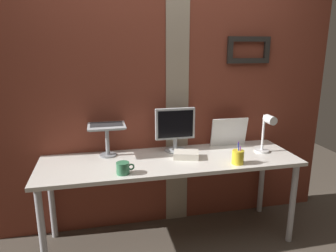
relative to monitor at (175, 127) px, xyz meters
name	(u,v)px	position (x,y,z in m)	size (l,w,h in m)	color
ground_plane	(171,240)	(-0.09, -0.21, -0.94)	(6.00, 6.00, 0.00)	#4C4238
brick_wall_back	(161,79)	(-0.08, 0.18, 0.39)	(3.15, 0.16, 2.67)	brown
desk	(171,167)	(-0.08, -0.19, -0.28)	(2.07, 0.63, 0.73)	silver
monitor	(175,127)	(0.00, 0.00, 0.00)	(0.34, 0.18, 0.38)	#ADB2B7
laptop_stand	(107,136)	(-0.57, 0.00, -0.05)	(0.28, 0.22, 0.25)	gray
laptop	(106,117)	(-0.57, 0.07, 0.10)	(0.30, 0.29, 0.24)	#ADB2B7
whiteboard_panel	(229,132)	(0.51, 0.03, -0.08)	(0.33, 0.02, 0.26)	white
desk_lamp	(267,130)	(0.72, -0.25, 0.00)	(0.12, 0.20, 0.34)	white
pen_cup	(238,157)	(0.40, -0.40, -0.16)	(0.09, 0.09, 0.17)	yellow
coffee_mug	(123,168)	(-0.48, -0.40, -0.17)	(0.13, 0.09, 0.09)	#33724C
paper_clutter_stack	(186,155)	(0.05, -0.19, -0.19)	(0.20, 0.14, 0.05)	silver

